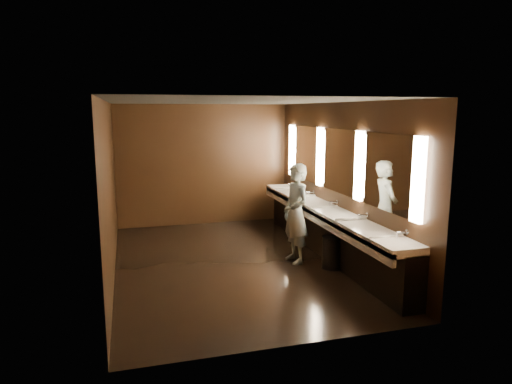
# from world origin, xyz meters

# --- Properties ---
(floor) EXTENTS (6.00, 6.00, 0.00)m
(floor) POSITION_xyz_m (0.00, 0.00, 0.00)
(floor) COLOR black
(floor) RESTS_ON ground
(ceiling) EXTENTS (4.00, 6.00, 0.02)m
(ceiling) POSITION_xyz_m (0.00, 0.00, 2.80)
(ceiling) COLOR #2D2D2B
(ceiling) RESTS_ON wall_back
(wall_back) EXTENTS (4.00, 0.02, 2.80)m
(wall_back) POSITION_xyz_m (0.00, 3.00, 1.40)
(wall_back) COLOR black
(wall_back) RESTS_ON floor
(wall_front) EXTENTS (4.00, 0.02, 2.80)m
(wall_front) POSITION_xyz_m (0.00, -3.00, 1.40)
(wall_front) COLOR black
(wall_front) RESTS_ON floor
(wall_left) EXTENTS (0.02, 6.00, 2.80)m
(wall_left) POSITION_xyz_m (-2.00, 0.00, 1.40)
(wall_left) COLOR black
(wall_left) RESTS_ON floor
(wall_right) EXTENTS (0.02, 6.00, 2.80)m
(wall_right) POSITION_xyz_m (2.00, 0.00, 1.40)
(wall_right) COLOR black
(wall_right) RESTS_ON floor
(sink_counter) EXTENTS (0.55, 5.40, 1.01)m
(sink_counter) POSITION_xyz_m (1.79, 0.00, 0.50)
(sink_counter) COLOR black
(sink_counter) RESTS_ON floor
(mirror_band) EXTENTS (0.06, 5.03, 1.15)m
(mirror_band) POSITION_xyz_m (1.98, -0.00, 1.75)
(mirror_band) COLOR #FFE3BA
(mirror_band) RESTS_ON wall_right
(person) EXTENTS (0.51, 0.69, 1.75)m
(person) POSITION_xyz_m (1.08, -0.23, 0.88)
(person) COLOR #91BCD8
(person) RESTS_ON floor
(trash_bin) EXTENTS (0.46, 0.46, 0.55)m
(trash_bin) POSITION_xyz_m (1.58, -0.71, 0.27)
(trash_bin) COLOR black
(trash_bin) RESTS_ON floor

